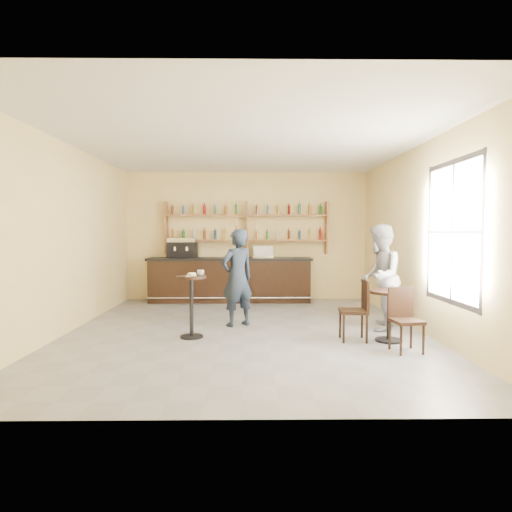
{
  "coord_description": "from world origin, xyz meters",
  "views": [
    {
      "loc": [
        0.1,
        -7.29,
        1.7
      ],
      "look_at": [
        0.2,
        0.8,
        1.25
      ],
      "focal_mm": 30.0,
      "sensor_mm": 36.0,
      "label": 1
    }
  ],
  "objects_px": {
    "chair_south": "(406,320)",
    "patron_second": "(380,277)",
    "pastry_case": "(263,252)",
    "pedestal_table": "(191,307)",
    "cafe_table": "(389,316)",
    "chair_west": "(353,310)",
    "man_main": "(237,278)",
    "bar_counter": "(230,280)",
    "espresso_machine": "(182,248)"
  },
  "relations": [
    {
      "from": "chair_south",
      "to": "patron_second",
      "type": "relative_size",
      "value": 0.49
    },
    {
      "from": "pastry_case",
      "to": "chair_south",
      "type": "height_order",
      "value": "pastry_case"
    },
    {
      "from": "pedestal_table",
      "to": "chair_south",
      "type": "xyz_separation_m",
      "value": [
        3.16,
        -0.88,
        -0.05
      ]
    },
    {
      "from": "pedestal_table",
      "to": "cafe_table",
      "type": "xyz_separation_m",
      "value": [
        3.11,
        -0.28,
        -0.1
      ]
    },
    {
      "from": "chair_west",
      "to": "patron_second",
      "type": "bearing_deg",
      "value": 142.2
    },
    {
      "from": "man_main",
      "to": "cafe_table",
      "type": "bearing_deg",
      "value": 121.4
    },
    {
      "from": "bar_counter",
      "to": "chair_west",
      "type": "relative_size",
      "value": 4.17
    },
    {
      "from": "pedestal_table",
      "to": "cafe_table",
      "type": "distance_m",
      "value": 3.13
    },
    {
      "from": "espresso_machine",
      "to": "chair_south",
      "type": "bearing_deg",
      "value": -41.49
    },
    {
      "from": "bar_counter",
      "to": "pedestal_table",
      "type": "distance_m",
      "value": 3.62
    },
    {
      "from": "pedestal_table",
      "to": "chair_south",
      "type": "bearing_deg",
      "value": -15.58
    },
    {
      "from": "chair_south",
      "to": "man_main",
      "type": "bearing_deg",
      "value": 136.42
    },
    {
      "from": "patron_second",
      "to": "pastry_case",
      "type": "bearing_deg",
      "value": -125.43
    },
    {
      "from": "pastry_case",
      "to": "pedestal_table",
      "type": "distance_m",
      "value": 3.88
    },
    {
      "from": "man_main",
      "to": "chair_west",
      "type": "distance_m",
      "value": 2.18
    },
    {
      "from": "man_main",
      "to": "patron_second",
      "type": "bearing_deg",
      "value": 138.75
    },
    {
      "from": "pastry_case",
      "to": "chair_south",
      "type": "xyz_separation_m",
      "value": [
        1.91,
        -4.48,
        -0.77
      ]
    },
    {
      "from": "espresso_machine",
      "to": "man_main",
      "type": "xyz_separation_m",
      "value": [
        1.43,
        -2.74,
        -0.44
      ]
    },
    {
      "from": "pedestal_table",
      "to": "chair_south",
      "type": "height_order",
      "value": "pedestal_table"
    },
    {
      "from": "chair_south",
      "to": "patron_second",
      "type": "height_order",
      "value": "patron_second"
    },
    {
      "from": "cafe_table",
      "to": "patron_second",
      "type": "bearing_deg",
      "value": 84.05
    },
    {
      "from": "pastry_case",
      "to": "cafe_table",
      "type": "xyz_separation_m",
      "value": [
        1.86,
        -3.88,
        -0.82
      ]
    },
    {
      "from": "man_main",
      "to": "cafe_table",
      "type": "relative_size",
      "value": 2.21
    },
    {
      "from": "bar_counter",
      "to": "espresso_machine",
      "type": "xyz_separation_m",
      "value": [
        -1.16,
        0.0,
        0.78
      ]
    },
    {
      "from": "cafe_table",
      "to": "chair_south",
      "type": "bearing_deg",
      "value": -85.24
    },
    {
      "from": "pastry_case",
      "to": "patron_second",
      "type": "height_order",
      "value": "patron_second"
    },
    {
      "from": "man_main",
      "to": "bar_counter",
      "type": "bearing_deg",
      "value": -117.72
    },
    {
      "from": "cafe_table",
      "to": "chair_west",
      "type": "bearing_deg",
      "value": 174.81
    },
    {
      "from": "pastry_case",
      "to": "bar_counter",
      "type": "bearing_deg",
      "value": 173.55
    },
    {
      "from": "chair_west",
      "to": "cafe_table",
      "type": "bearing_deg",
      "value": 87.58
    },
    {
      "from": "bar_counter",
      "to": "patron_second",
      "type": "xyz_separation_m",
      "value": [
        2.75,
        -3.09,
        0.38
      ]
    },
    {
      "from": "espresso_machine",
      "to": "man_main",
      "type": "relative_size",
      "value": 0.38
    },
    {
      "from": "man_main",
      "to": "cafe_table",
      "type": "distance_m",
      "value": 2.7
    },
    {
      "from": "espresso_machine",
      "to": "cafe_table",
      "type": "bearing_deg",
      "value": -37.76
    },
    {
      "from": "bar_counter",
      "to": "pastry_case",
      "type": "bearing_deg",
      "value": 0.0
    },
    {
      "from": "pastry_case",
      "to": "chair_west",
      "type": "xyz_separation_m",
      "value": [
        1.31,
        -3.83,
        -0.75
      ]
    },
    {
      "from": "pastry_case",
      "to": "man_main",
      "type": "height_order",
      "value": "man_main"
    },
    {
      "from": "chair_south",
      "to": "patron_second",
      "type": "bearing_deg",
      "value": 80.4
    },
    {
      "from": "pastry_case",
      "to": "chair_south",
      "type": "distance_m",
      "value": 4.93
    },
    {
      "from": "bar_counter",
      "to": "patron_second",
      "type": "height_order",
      "value": "patron_second"
    },
    {
      "from": "pastry_case",
      "to": "man_main",
      "type": "relative_size",
      "value": 0.28
    },
    {
      "from": "espresso_machine",
      "to": "patron_second",
      "type": "bearing_deg",
      "value": -30.71
    },
    {
      "from": "bar_counter",
      "to": "chair_south",
      "type": "xyz_separation_m",
      "value": [
        2.72,
        -4.48,
        -0.09
      ]
    },
    {
      "from": "pastry_case",
      "to": "pedestal_table",
      "type": "xyz_separation_m",
      "value": [
        -1.26,
        -3.6,
        -0.72
      ]
    },
    {
      "from": "espresso_machine",
      "to": "pastry_case",
      "type": "xyz_separation_m",
      "value": [
        1.97,
        0.0,
        -0.09
      ]
    },
    {
      "from": "pedestal_table",
      "to": "man_main",
      "type": "bearing_deg",
      "value": 50.05
    },
    {
      "from": "man_main",
      "to": "pastry_case",
      "type": "bearing_deg",
      "value": -134.48
    },
    {
      "from": "pedestal_table",
      "to": "bar_counter",
      "type": "bearing_deg",
      "value": 82.92
    },
    {
      "from": "bar_counter",
      "to": "pedestal_table",
      "type": "relative_size",
      "value": 3.99
    },
    {
      "from": "man_main",
      "to": "chair_south",
      "type": "distance_m",
      "value": 3.03
    }
  ]
}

